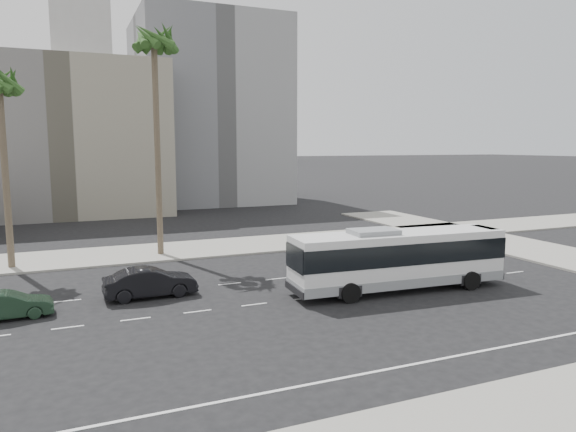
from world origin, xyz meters
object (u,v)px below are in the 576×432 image
city_bus (398,257)px  car_b (8,305)px  palm_near (154,46)px  car_a (150,282)px

city_bus → car_b: city_bus is taller
city_bus → palm_near: palm_near is taller
city_bus → car_a: size_ratio=2.58×
car_b → palm_near: bearing=-39.8°
city_bus → car_b: size_ratio=3.17×
car_b → palm_near: (9.18, 11.97, 14.65)m
city_bus → car_a: city_bus is taller
city_bus → palm_near: bearing=129.6°
palm_near → car_b: bearing=-127.5°
city_bus → car_b: bearing=175.0°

